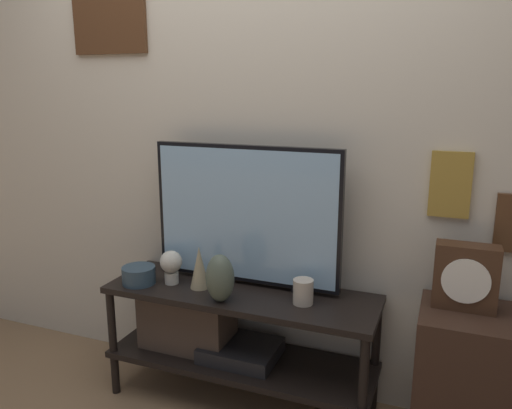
% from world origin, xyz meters
% --- Properties ---
extents(wall_back, '(6.40, 0.08, 2.70)m').
position_xyz_m(wall_back, '(0.00, 0.50, 1.36)').
color(wall_back, beige).
rests_on(wall_back, ground_plane).
extents(media_console, '(1.30, 0.41, 0.58)m').
position_xyz_m(media_console, '(-0.11, 0.25, 0.36)').
color(media_console, black).
rests_on(media_console, ground_plane).
extents(television, '(0.92, 0.05, 0.68)m').
position_xyz_m(television, '(-0.01, 0.34, 0.93)').
color(television, black).
rests_on(television, media_console).
extents(vase_wide_bowl, '(0.16, 0.16, 0.08)m').
position_xyz_m(vase_wide_bowl, '(-0.50, 0.16, 0.62)').
color(vase_wide_bowl, '#2D4251').
rests_on(vase_wide_bowl, media_console).
extents(vase_urn_stoneware, '(0.13, 0.12, 0.22)m').
position_xyz_m(vase_urn_stoneware, '(-0.04, 0.11, 0.69)').
color(vase_urn_stoneware, '#4C5647').
rests_on(vase_urn_stoneware, media_console).
extents(vase_slim_bronze, '(0.09, 0.09, 0.20)m').
position_xyz_m(vase_slim_bronze, '(-0.20, 0.22, 0.68)').
color(vase_slim_bronze, tan).
rests_on(vase_slim_bronze, media_console).
extents(candle_jar, '(0.09, 0.09, 0.11)m').
position_xyz_m(candle_jar, '(0.31, 0.22, 0.63)').
color(candle_jar, '#C1B29E').
rests_on(candle_jar, media_console).
extents(decorative_bust, '(0.11, 0.11, 0.17)m').
position_xyz_m(decorative_bust, '(-0.35, 0.21, 0.68)').
color(decorative_bust, beige).
rests_on(decorative_bust, media_console).
extents(side_table, '(0.38, 0.37, 0.63)m').
position_xyz_m(side_table, '(1.00, 0.27, 0.32)').
color(side_table, '#382319').
rests_on(side_table, ground_plane).
extents(mantel_clock, '(0.25, 0.11, 0.27)m').
position_xyz_m(mantel_clock, '(0.97, 0.31, 0.77)').
color(mantel_clock, '#422819').
rests_on(mantel_clock, side_table).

